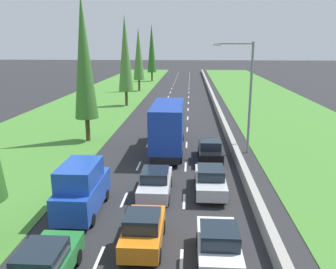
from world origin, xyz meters
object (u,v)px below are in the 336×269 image
grey_sedan_centre_lane (174,119)px  poplar_tree_fourth (139,54)px  blue_van_left_lane (82,188)px  street_light_mast (246,90)px  green_sedan_left_lane (43,267)px  silver_sedan_centre_lane (155,182)px  orange_hatchback_centre_lane (143,230)px  poplar_tree_third (125,54)px  black_sedan_right_lane_fourth (210,150)px  silver_sedan_right_lane (210,180)px  white_hatchback_right_lane (218,245)px  blue_box_truck_centre_lane (168,126)px  poplar_tree_fifth (152,48)px  poplar_tree_second (84,58)px

grey_sedan_centre_lane → poplar_tree_fourth: bearing=105.0°
blue_van_left_lane → street_light_mast: (10.15, 11.69, 3.83)m
green_sedan_left_lane → poplar_tree_fourth: size_ratio=0.38×
silver_sedan_centre_lane → poplar_tree_fourth: bearing=99.1°
green_sedan_left_lane → orange_hatchback_centre_lane: (3.34, 2.89, 0.02)m
poplar_tree_third → poplar_tree_fourth: 16.92m
green_sedan_left_lane → blue_van_left_lane: size_ratio=0.92×
silver_sedan_centre_lane → black_sedan_right_lane_fourth: same height
poplar_tree_fourth → silver_sedan_right_lane: bearing=-77.0°
silver_sedan_right_lane → green_sedan_left_lane: bearing=-125.8°
orange_hatchback_centre_lane → poplar_tree_fourth: poplar_tree_fourth is taller
silver_sedan_centre_lane → grey_sedan_centre_lane: same height
white_hatchback_right_lane → poplar_tree_third: (-10.56, 38.59, 6.66)m
blue_van_left_lane → orange_hatchback_centre_lane: (3.67, -3.15, -0.56)m
white_hatchback_right_lane → silver_sedan_centre_lane: bearing=115.7°
poplar_tree_third → orange_hatchback_centre_lane: bearing=-78.9°
white_hatchback_right_lane → black_sedan_right_lane_fourth: white_hatchback_right_lane is taller
silver_sedan_right_lane → poplar_tree_third: (-10.61, 31.27, 6.68)m
orange_hatchback_centre_lane → black_sedan_right_lane_fourth: size_ratio=0.87×
silver_sedan_centre_lane → blue_box_truck_centre_lane: (0.22, 9.14, 1.37)m
poplar_tree_fourth → orange_hatchback_centre_lane: bearing=-81.8°
silver_sedan_centre_lane → street_light_mast: street_light_mast is taller
blue_box_truck_centre_lane → black_sedan_right_lane_fourth: bearing=-32.6°
orange_hatchback_centre_lane → green_sedan_left_lane: bearing=-139.1°
orange_hatchback_centre_lane → blue_box_truck_centre_lane: size_ratio=0.41×
silver_sedan_centre_lane → grey_sedan_centre_lane: size_ratio=1.00×
green_sedan_left_lane → grey_sedan_centre_lane: 27.60m
poplar_tree_fourth → street_light_mast: (14.31, -39.62, -1.75)m
green_sedan_left_lane → poplar_tree_fourth: bearing=94.5°
grey_sedan_centre_lane → poplar_tree_fifth: 50.16m
silver_sedan_centre_lane → poplar_tree_fifth: 68.62m
blue_van_left_lane → poplar_tree_third: size_ratio=0.38×
blue_van_left_lane → black_sedan_right_lane_fourth: size_ratio=1.09×
blue_van_left_lane → orange_hatchback_centre_lane: 4.87m
silver_sedan_centre_lane → poplar_tree_fourth: 49.77m
poplar_tree_third → black_sedan_right_lane_fourth: bearing=-66.3°
green_sedan_left_lane → black_sedan_right_lane_fourth: same height
green_sedan_left_lane → grey_sedan_centre_lane: (3.56, 27.36, 0.00)m
blue_van_left_lane → poplar_tree_fourth: bearing=94.6°
street_light_mast → black_sedan_right_lane_fourth: bearing=-143.1°
blue_van_left_lane → black_sedan_right_lane_fourth: bearing=52.6°
orange_hatchback_centre_lane → poplar_tree_second: 20.38m
grey_sedan_centre_lane → poplar_tree_fifth: bearing=98.8°
blue_van_left_lane → poplar_tree_fifth: size_ratio=0.36×
silver_sedan_centre_lane → poplar_tree_fifth: size_ratio=0.33×
white_hatchback_right_lane → orange_hatchback_centre_lane: same height
grey_sedan_centre_lane → white_hatchback_right_lane: bearing=-83.3°
white_hatchback_right_lane → poplar_tree_second: 22.61m
black_sedan_right_lane_fourth → poplar_tree_second: (-11.08, 5.03, 6.80)m
silver_sedan_centre_lane → blue_box_truck_centre_lane: size_ratio=0.48×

